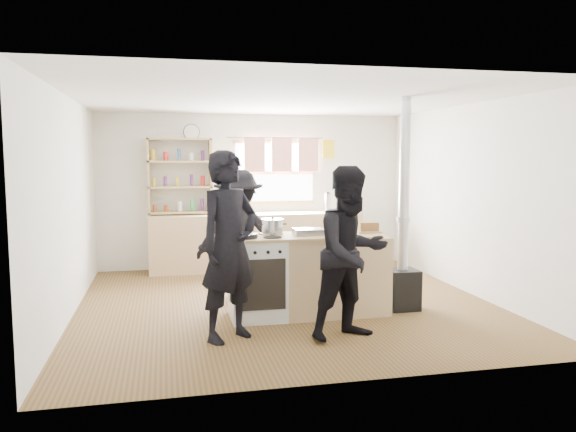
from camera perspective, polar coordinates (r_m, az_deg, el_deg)
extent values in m
cube|color=brown|center=(7.04, -0.22, -8.89)|extent=(5.00, 5.00, 0.01)
cube|color=tan|center=(9.09, -3.19, -2.57)|extent=(3.40, 0.55, 0.90)
cube|color=tan|center=(9.04, -10.86, 0.38)|extent=(1.00, 0.28, 0.03)
cube|color=tan|center=(9.01, -10.91, 2.91)|extent=(1.00, 0.28, 0.03)
cube|color=tan|center=(8.99, -10.96, 5.45)|extent=(1.00, 0.28, 0.03)
cube|color=tan|center=(9.00, -11.01, 7.68)|extent=(1.00, 0.28, 0.03)
cube|color=tan|center=(9.00, -13.99, 3.89)|extent=(0.04, 0.28, 1.20)
cube|color=tan|center=(9.03, -7.88, 4.02)|extent=(0.04, 0.28, 1.20)
cylinder|color=silver|center=(9.28, 4.05, 1.35)|extent=(0.10, 0.10, 0.31)
cube|color=silver|center=(6.33, -3.17, -6.38)|extent=(0.60, 0.60, 0.90)
cube|color=tan|center=(6.53, 4.69, -6.00)|extent=(1.20, 0.60, 0.90)
cube|color=tan|center=(6.33, 0.83, -2.08)|extent=(1.84, 0.64, 0.03)
cylinder|color=black|center=(6.12, -4.71, -2.01)|extent=(0.44, 0.44, 0.05)
cylinder|color=#2B541C|center=(6.12, -4.71, -1.87)|extent=(0.31, 0.31, 0.02)
cube|color=silver|center=(6.34, 2.13, -1.61)|extent=(0.35, 0.26, 0.07)
cube|color=brown|center=(6.33, 2.13, -1.42)|extent=(0.29, 0.22, 0.02)
cylinder|color=#B9B9BC|center=(6.36, -1.60, -1.15)|extent=(0.25, 0.25, 0.17)
cylinder|color=#B9B9BC|center=(6.35, -1.60, -0.35)|extent=(0.25, 0.25, 0.01)
sphere|color=black|center=(6.35, -1.60, -0.23)|extent=(0.03, 0.03, 0.03)
cylinder|color=silver|center=(6.43, 5.48, -0.99)|extent=(0.30, 0.30, 0.19)
cylinder|color=silver|center=(6.42, 5.49, -0.09)|extent=(0.31, 0.31, 0.01)
sphere|color=black|center=(6.42, 5.49, 0.04)|extent=(0.03, 0.03, 0.03)
cube|color=tan|center=(6.60, 8.18, -1.59)|extent=(0.30, 0.23, 0.02)
cube|color=olive|center=(6.59, 8.19, -1.08)|extent=(0.23, 0.13, 0.10)
cube|color=black|center=(6.88, 11.52, -7.29)|extent=(0.35, 0.35, 0.48)
cylinder|color=#ADADB2|center=(6.70, 11.74, 3.16)|extent=(0.12, 0.12, 2.02)
imported|color=black|center=(5.54, -6.01, -3.06)|extent=(0.82, 0.75, 1.87)
imported|color=black|center=(5.59, 6.49, -3.77)|extent=(1.00, 0.88, 1.72)
imported|color=black|center=(7.14, -5.03, -1.92)|extent=(1.12, 0.71, 1.65)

